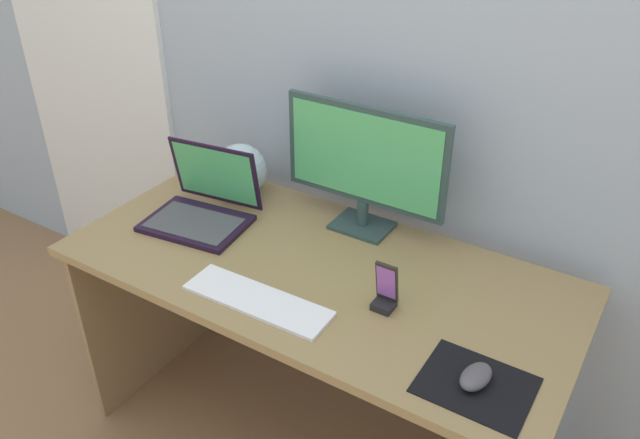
{
  "coord_description": "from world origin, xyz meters",
  "views": [
    {
      "loc": [
        0.8,
        -1.26,
        1.8
      ],
      "look_at": [
        0.03,
        -0.02,
        0.91
      ],
      "focal_mm": 35.87,
      "sensor_mm": 36.0,
      "label": 1
    }
  ],
  "objects_px": {
    "fishbowl": "(241,170)",
    "mouse": "(476,377)",
    "phone_in_dock": "(385,292)",
    "laptop": "(203,206)",
    "keyboard_external": "(257,300)",
    "monitor": "(364,163)"
  },
  "relations": [
    {
      "from": "monitor",
      "to": "keyboard_external",
      "type": "height_order",
      "value": "monitor"
    },
    {
      "from": "fishbowl",
      "to": "keyboard_external",
      "type": "distance_m",
      "value": 0.61
    },
    {
      "from": "monitor",
      "to": "fishbowl",
      "type": "relative_size",
      "value": 2.9
    },
    {
      "from": "keyboard_external",
      "to": "mouse",
      "type": "relative_size",
      "value": 4.16
    },
    {
      "from": "fishbowl",
      "to": "mouse",
      "type": "height_order",
      "value": "fishbowl"
    },
    {
      "from": "monitor",
      "to": "phone_in_dock",
      "type": "relative_size",
      "value": 3.78
    },
    {
      "from": "keyboard_external",
      "to": "phone_in_dock",
      "type": "relative_size",
      "value": 2.99
    },
    {
      "from": "monitor",
      "to": "mouse",
      "type": "relative_size",
      "value": 5.26
    },
    {
      "from": "laptop",
      "to": "keyboard_external",
      "type": "height_order",
      "value": "laptop"
    },
    {
      "from": "phone_in_dock",
      "to": "fishbowl",
      "type": "bearing_deg",
      "value": 157.27
    },
    {
      "from": "monitor",
      "to": "laptop",
      "type": "distance_m",
      "value": 0.54
    },
    {
      "from": "fishbowl",
      "to": "mouse",
      "type": "distance_m",
      "value": 1.09
    },
    {
      "from": "mouse",
      "to": "phone_in_dock",
      "type": "relative_size",
      "value": 0.72
    },
    {
      "from": "phone_in_dock",
      "to": "laptop",
      "type": "bearing_deg",
      "value": 172.85
    },
    {
      "from": "fishbowl",
      "to": "phone_in_dock",
      "type": "distance_m",
      "value": 0.76
    },
    {
      "from": "monitor",
      "to": "keyboard_external",
      "type": "xyz_separation_m",
      "value": [
        -0.06,
        -0.47,
        -0.22
      ]
    },
    {
      "from": "phone_in_dock",
      "to": "keyboard_external",
      "type": "bearing_deg",
      "value": -151.78
    },
    {
      "from": "laptop",
      "to": "fishbowl",
      "type": "xyz_separation_m",
      "value": [
        -0.01,
        0.21,
        0.04
      ]
    },
    {
      "from": "fishbowl",
      "to": "phone_in_dock",
      "type": "bearing_deg",
      "value": -22.73
    },
    {
      "from": "monitor",
      "to": "fishbowl",
      "type": "height_order",
      "value": "monitor"
    },
    {
      "from": "mouse",
      "to": "phone_in_dock",
      "type": "height_order",
      "value": "phone_in_dock"
    },
    {
      "from": "monitor",
      "to": "mouse",
      "type": "bearing_deg",
      "value": -39.78
    }
  ]
}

